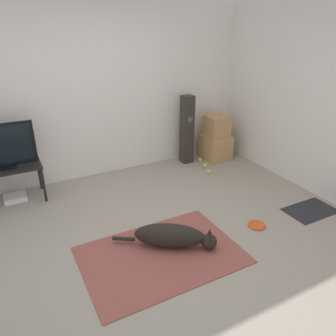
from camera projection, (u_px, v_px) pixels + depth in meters
The scene contains 15 objects.
ground_plane at pixel (150, 245), 3.60m from camera, with size 12.00×12.00×0.00m, color #9E9384.
wall_back at pixel (87, 94), 4.77m from camera, with size 8.00×0.06×2.55m.
wall_right at pixel (332, 105), 4.19m from camera, with size 0.06×8.00×2.55m.
area_rug at pixel (161, 255), 3.45m from camera, with size 1.64×1.13×0.01m.
dog at pixel (173, 236), 3.52m from camera, with size 0.98×0.68×0.27m.
frisbee at pixel (257, 225), 3.93m from camera, with size 0.21×0.21×0.03m.
cardboard_box_lower at pixel (215, 147), 5.78m from camera, with size 0.45×0.45×0.43m.
cardboard_box_upper at pixel (217, 126), 5.60m from camera, with size 0.36×0.36×0.35m.
floor_speaker at pixel (187, 130), 5.50m from camera, with size 0.18×0.19×1.16m.
tv_stand at pixel (5, 173), 4.29m from camera, with size 0.92×0.46×0.50m.
tennis_ball_by_boxes at pixel (205, 166), 5.49m from camera, with size 0.07×0.07×0.07m.
tennis_ball_near_speaker at pixel (209, 172), 5.28m from camera, with size 0.07×0.07×0.07m.
tennis_ball_loose_on_carpet at pixel (200, 160), 5.73m from camera, with size 0.07×0.07×0.07m.
game_console at pixel (15, 198), 4.50m from camera, with size 0.29×0.25×0.07m.
door_mat at pixel (310, 210), 4.26m from camera, with size 0.67×0.43×0.01m.
Camera 1 is at (-1.20, -2.68, 2.26)m, focal length 35.00 mm.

